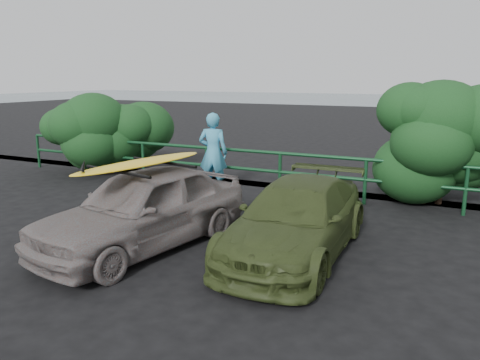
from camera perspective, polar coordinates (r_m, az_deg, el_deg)
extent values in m
plane|color=black|center=(7.65, -16.29, -9.25)|extent=(80.00, 80.00, 0.00)
plane|color=slate|center=(65.46, 21.66, 9.22)|extent=(200.00, 200.00, 0.00)
imported|color=slate|center=(7.81, -11.69, -3.38)|extent=(2.28, 4.13, 1.33)
imported|color=#38461F|center=(7.44, 6.92, -4.76)|extent=(1.66, 3.97, 1.15)
imported|color=#42A1C6|center=(11.31, -3.30, 3.33)|extent=(0.79, 0.61, 1.94)
ellipsoid|color=yellow|center=(7.64, -11.94, 2.06)|extent=(1.03, 2.68, 0.08)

